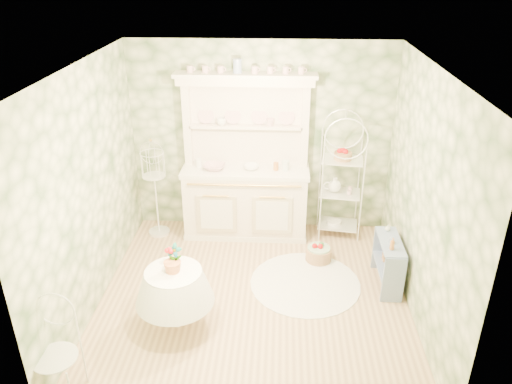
{
  "coord_description": "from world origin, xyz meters",
  "views": [
    {
      "loc": [
        0.28,
        -4.78,
        3.69
      ],
      "look_at": [
        0.0,
        0.5,
        1.15
      ],
      "focal_mm": 35.0,
      "sensor_mm": 36.0,
      "label": 1
    }
  ],
  "objects_px": {
    "cafe_chair": "(55,357)",
    "floor_basket": "(319,253)",
    "bakers_rack": "(341,177)",
    "side_shelf": "(388,264)",
    "kitchen_dresser": "(245,160)",
    "birdcage_stand": "(155,186)",
    "round_table": "(176,301)"
  },
  "relations": [
    {
      "from": "bakers_rack",
      "to": "floor_basket",
      "type": "relative_size",
      "value": 5.04
    },
    {
      "from": "bakers_rack",
      "to": "cafe_chair",
      "type": "bearing_deg",
      "value": -124.16
    },
    {
      "from": "side_shelf",
      "to": "kitchen_dresser",
      "type": "bearing_deg",
      "value": 154.29
    },
    {
      "from": "kitchen_dresser",
      "to": "round_table",
      "type": "distance_m",
      "value": 2.29
    },
    {
      "from": "birdcage_stand",
      "to": "kitchen_dresser",
      "type": "bearing_deg",
      "value": 3.65
    },
    {
      "from": "round_table",
      "to": "cafe_chair",
      "type": "height_order",
      "value": "cafe_chair"
    },
    {
      "from": "side_shelf",
      "to": "floor_basket",
      "type": "relative_size",
      "value": 1.9
    },
    {
      "from": "kitchen_dresser",
      "to": "bakers_rack",
      "type": "distance_m",
      "value": 1.35
    },
    {
      "from": "kitchen_dresser",
      "to": "birdcage_stand",
      "type": "relative_size",
      "value": 1.52
    },
    {
      "from": "bakers_rack",
      "to": "floor_basket",
      "type": "distance_m",
      "value": 1.11
    },
    {
      "from": "side_shelf",
      "to": "floor_basket",
      "type": "distance_m",
      "value": 0.95
    },
    {
      "from": "kitchen_dresser",
      "to": "bakers_rack",
      "type": "relative_size",
      "value": 1.27
    },
    {
      "from": "bakers_rack",
      "to": "birdcage_stand",
      "type": "relative_size",
      "value": 1.19
    },
    {
      "from": "cafe_chair",
      "to": "floor_basket",
      "type": "height_order",
      "value": "cafe_chair"
    },
    {
      "from": "round_table",
      "to": "kitchen_dresser",
      "type": "bearing_deg",
      "value": 73.54
    },
    {
      "from": "kitchen_dresser",
      "to": "side_shelf",
      "type": "height_order",
      "value": "kitchen_dresser"
    },
    {
      "from": "bakers_rack",
      "to": "round_table",
      "type": "relative_size",
      "value": 2.65
    },
    {
      "from": "round_table",
      "to": "cafe_chair",
      "type": "bearing_deg",
      "value": -131.24
    },
    {
      "from": "cafe_chair",
      "to": "kitchen_dresser",
      "type": "bearing_deg",
      "value": 64.65
    },
    {
      "from": "kitchen_dresser",
      "to": "birdcage_stand",
      "type": "xyz_separation_m",
      "value": [
        -1.26,
        -0.08,
        -0.39
      ]
    },
    {
      "from": "birdcage_stand",
      "to": "side_shelf",
      "type": "bearing_deg",
      "value": -19.42
    },
    {
      "from": "kitchen_dresser",
      "to": "birdcage_stand",
      "type": "bearing_deg",
      "value": -176.35
    },
    {
      "from": "bakers_rack",
      "to": "side_shelf",
      "type": "height_order",
      "value": "bakers_rack"
    },
    {
      "from": "kitchen_dresser",
      "to": "cafe_chair",
      "type": "xyz_separation_m",
      "value": [
        -1.48,
        -3.05,
        -0.69
      ]
    },
    {
      "from": "birdcage_stand",
      "to": "floor_basket",
      "type": "xyz_separation_m",
      "value": [
        2.27,
        -0.6,
        -0.64
      ]
    },
    {
      "from": "cafe_chair",
      "to": "floor_basket",
      "type": "xyz_separation_m",
      "value": [
        2.49,
        2.37,
        -0.34
      ]
    },
    {
      "from": "bakers_rack",
      "to": "side_shelf",
      "type": "distance_m",
      "value": 1.44
    },
    {
      "from": "floor_basket",
      "to": "cafe_chair",
      "type": "bearing_deg",
      "value": -136.39
    },
    {
      "from": "bakers_rack",
      "to": "side_shelf",
      "type": "relative_size",
      "value": 2.66
    },
    {
      "from": "cafe_chair",
      "to": "birdcage_stand",
      "type": "height_order",
      "value": "birdcage_stand"
    },
    {
      "from": "kitchen_dresser",
      "to": "floor_basket",
      "type": "xyz_separation_m",
      "value": [
        1.01,
        -0.68,
        -1.03
      ]
    },
    {
      "from": "side_shelf",
      "to": "round_table",
      "type": "relative_size",
      "value": 1.0
    }
  ]
}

